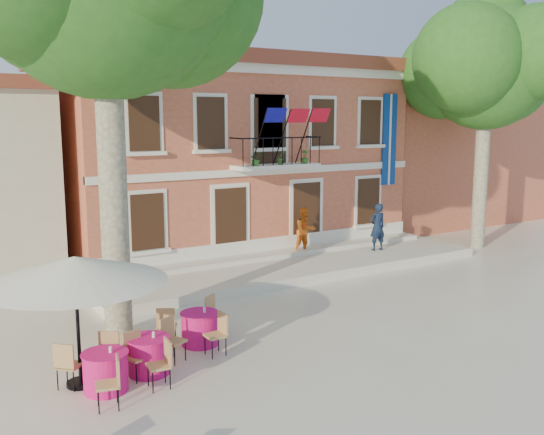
{
  "coord_description": "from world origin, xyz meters",
  "views": [
    {
      "loc": [
        -9.28,
        -12.27,
        5.19
      ],
      "look_at": [
        0.55,
        3.5,
        2.11
      ],
      "focal_mm": 40.0,
      "sensor_mm": 36.0,
      "label": 1
    }
  ],
  "objects": [
    {
      "name": "neighbor_east",
      "position": [
        14.0,
        11.0,
        3.22
      ],
      "size": [
        9.4,
        9.4,
        6.4
      ],
      "color": "#CD6C4A",
      "rests_on": "ground"
    },
    {
      "name": "plane_tree_east",
      "position": [
        10.49,
        3.73,
        7.07
      ],
      "size": [
        4.87,
        4.87,
        9.57
      ],
      "color": "#A59E84",
      "rests_on": "ground"
    },
    {
      "name": "terrace",
      "position": [
        2.0,
        4.4,
        0.15
      ],
      "size": [
        14.0,
        3.4,
        0.3
      ],
      "primitive_type": "cube",
      "color": "silver",
      "rests_on": "ground"
    },
    {
      "name": "cafe_table_1",
      "position": [
        -5.22,
        -0.99,
        0.43
      ],
      "size": [
        1.86,
        1.71,
        0.95
      ],
      "color": "#EA1677",
      "rests_on": "ground"
    },
    {
      "name": "main_building",
      "position": [
        2.0,
        9.99,
        3.78
      ],
      "size": [
        13.5,
        9.59,
        7.5
      ],
      "color": "#CD6C4A",
      "rests_on": "ground"
    },
    {
      "name": "cafe_table_3",
      "position": [
        -3.65,
        -0.09,
        0.43
      ],
      "size": [
        1.87,
        1.65,
        0.95
      ],
      "color": "#EA1677",
      "rests_on": "ground"
    },
    {
      "name": "pedestrian_navy",
      "position": [
        5.7,
        4.38,
        1.18
      ],
      "size": [
        0.69,
        0.49,
        1.76
      ],
      "primitive_type": "imported",
      "rotation": [
        0.0,
        0.0,
        3.03
      ],
      "color": "#0F1C35",
      "rests_on": "terrace"
    },
    {
      "name": "patio_umbrella",
      "position": [
        -6.55,
        -0.81,
        2.33
      ],
      "size": [
        3.48,
        3.48,
        2.59
      ],
      "color": "black",
      "rests_on": "ground"
    },
    {
      "name": "cafe_table_0",
      "position": [
        -6.21,
        -1.32,
        0.43
      ],
      "size": [
        1.82,
        1.8,
        0.95
      ],
      "color": "#EA1677",
      "rests_on": "ground"
    },
    {
      "name": "pedestrian_orange",
      "position": [
        3.07,
        5.29,
        1.15
      ],
      "size": [
        0.87,
        0.7,
        1.7
      ],
      "primitive_type": "imported",
      "rotation": [
        0.0,
        0.0,
        -0.07
      ],
      "color": "orange",
      "rests_on": "terrace"
    },
    {
      "name": "ground",
      "position": [
        0.0,
        0.0,
        0.0
      ],
      "size": [
        90.0,
        90.0,
        0.0
      ],
      "primitive_type": "plane",
      "color": "beige",
      "rests_on": "ground"
    }
  ]
}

